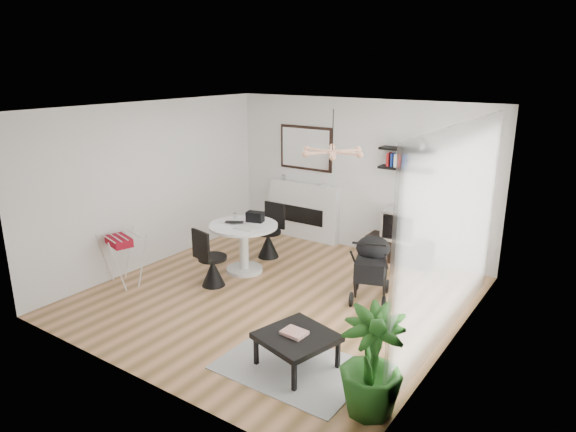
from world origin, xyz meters
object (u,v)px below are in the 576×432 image
Objects in this scene: crt_tv at (403,224)px; potted_plant at (371,362)px; coffee_table at (297,338)px; fireplace at (304,204)px; tv_console at (399,250)px; drying_rack at (124,258)px; stroller at (371,270)px; dining_table at (244,241)px.

crt_tv is 4.10m from potted_plant.
fireplace is at bearing 121.81° from coffee_table.
drying_rack is at bearing -133.55° from tv_console.
tv_console is 1.10× the size of stroller.
stroller reaches higher than dining_table.
stroller is (0.17, -1.55, -0.25)m from crt_tv.
stroller is (0.22, -1.56, 0.22)m from tv_console.
coffee_table is at bearing -106.29° from stroller.
crt_tv is at bearing 94.23° from coffee_table.
fireplace is 4.45m from coffee_table.
crt_tv is 4.54m from drying_rack.
dining_table is 2.14m from stroller.
potted_plant reaches higher than tv_console.
drying_rack is at bearing -171.93° from stroller.
potted_plant is at bearing -83.63° from stroller.
tv_console is 1.83× the size of crt_tv.
crt_tv is at bearing 77.05° from stroller.
stroller is at bearing 92.80° from coffee_table.
crt_tv is at bearing -3.68° from tv_console.
fireplace is 2.08m from tv_console.
fireplace is 1.97m from dining_table.
crt_tv is at bearing 61.89° from drying_rack.
tv_console is at bearing -3.59° from fireplace.
tv_console is at bearing 44.00° from dining_table.
dining_table is at bearing 168.39° from stroller.
potted_plant is (1.33, -3.90, 0.34)m from tv_console.
potted_plant is at bearing -71.78° from crt_tv.
potted_plant reaches higher than drying_rack.
drying_rack is 0.79× the size of stroller.
crt_tv is 0.55× the size of dining_table.
potted_plant reaches higher than crt_tv.
crt_tv is 0.60× the size of stroller.
coffee_table is 0.84× the size of potted_plant.
drying_rack is at bearing -107.69° from fireplace.
tv_console is 1.39× the size of drying_rack.
coffee_table is at bearing 166.04° from potted_plant.
stroller is (2.24, -1.68, -0.26)m from fireplace.
stroller is (2.12, 0.28, -0.10)m from dining_table.
stroller is at bearing 115.47° from potted_plant.
coffee_table is 1.06m from potted_plant.
drying_rack is at bearing 173.57° from coffee_table.
tv_console is at bearing 78.89° from stroller.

